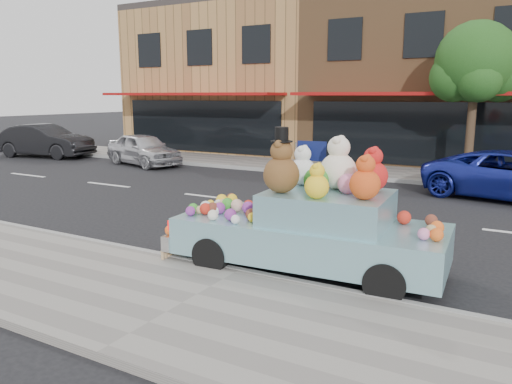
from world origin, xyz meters
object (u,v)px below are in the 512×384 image
Objects in this scene: street_tree at (477,69)px; car_dark at (44,141)px; art_car at (311,223)px; car_silver at (143,149)px.

car_dark is (-18.03, -2.65, -2.93)m from street_tree.
art_car is (16.88, -8.14, 0.05)m from car_dark.
street_tree reaches higher than car_silver.
art_car is at bearing -110.55° from car_silver.
art_car reaches higher than car_silver.
street_tree is 12.78m from car_silver.
street_tree is at bearing -91.94° from car_dark.
street_tree is 1.13× the size of car_dark.
art_car is (-1.15, -10.79, -2.88)m from street_tree.
car_silver is 0.85× the size of art_car.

